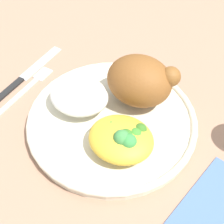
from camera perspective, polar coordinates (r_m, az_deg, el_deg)
name	(u,v)px	position (r m, az deg, el deg)	size (l,w,h in m)	color
ground_plane	(112,125)	(0.51, 0.00, -2.33)	(2.00, 2.00, 0.00)	#977158
plate	(112,120)	(0.50, 0.00, -1.52)	(0.27, 0.27, 0.02)	beige
roasted_chicken	(141,81)	(0.49, 5.27, 5.76)	(0.11, 0.09, 0.08)	brown
rice_pile	(79,95)	(0.50, -6.09, 3.05)	(0.10, 0.08, 0.04)	white
mac_cheese_with_broccoli	(122,138)	(0.44, 1.90, -4.86)	(0.10, 0.09, 0.04)	gold
fork	(27,87)	(0.59, -15.35, 4.38)	(0.03, 0.14, 0.01)	silver
knife	(21,78)	(0.61, -16.32, 5.94)	(0.03, 0.19, 0.01)	black
napkin	(218,206)	(0.46, 18.94, -16.09)	(0.08, 0.14, 0.00)	#47669E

